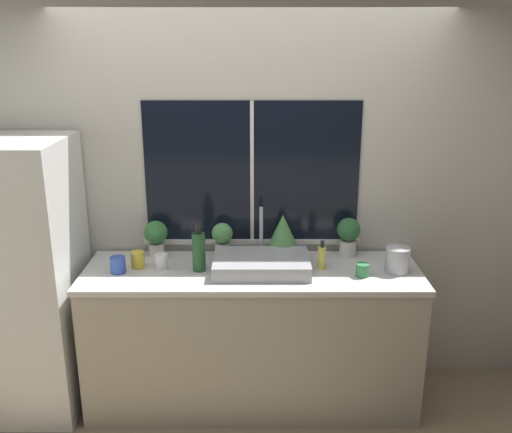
# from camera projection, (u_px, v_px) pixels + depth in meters

# --- Properties ---
(ground_plane) EXTENTS (14.00, 14.00, 0.00)m
(ground_plane) POSITION_uv_depth(u_px,v_px,m) (251.00, 428.00, 3.54)
(ground_plane) COLOR #937F60
(wall_back) EXTENTS (8.00, 0.09, 2.70)m
(wall_back) POSITION_uv_depth(u_px,v_px,m) (251.00, 190.00, 3.81)
(wall_back) COLOR beige
(wall_back) RESTS_ON ground_plane
(wall_right) EXTENTS (0.06, 7.00, 2.70)m
(wall_right) POSITION_uv_depth(u_px,v_px,m) (506.00, 165.00, 4.57)
(wall_right) COLOR beige
(wall_right) RESTS_ON ground_plane
(counter) EXTENTS (2.11, 0.65, 0.93)m
(counter) POSITION_uv_depth(u_px,v_px,m) (251.00, 336.00, 3.70)
(counter) COLOR #B2A893
(counter) RESTS_ON ground_plane
(refrigerator) EXTENTS (0.66, 0.71, 1.76)m
(refrigerator) POSITION_uv_depth(u_px,v_px,m) (23.00, 278.00, 3.57)
(refrigerator) COLOR silver
(refrigerator) RESTS_ON ground_plane
(sink) EXTENTS (0.59, 0.45, 0.34)m
(sink) POSITION_uv_depth(u_px,v_px,m) (261.00, 263.00, 3.54)
(sink) COLOR #ADADB2
(sink) RESTS_ON counter
(potted_plant_far_left) EXTENTS (0.15, 0.15, 0.24)m
(potted_plant_far_left) POSITION_uv_depth(u_px,v_px,m) (155.00, 236.00, 3.76)
(potted_plant_far_left) COLOR silver
(potted_plant_far_left) RESTS_ON counter
(potted_plant_center_left) EXTENTS (0.14, 0.14, 0.23)m
(potted_plant_center_left) POSITION_uv_depth(u_px,v_px,m) (222.00, 237.00, 3.76)
(potted_plant_center_left) COLOR silver
(potted_plant_center_left) RESTS_ON counter
(potted_plant_center_right) EXTENTS (0.18, 0.18, 0.29)m
(potted_plant_center_right) POSITION_uv_depth(u_px,v_px,m) (282.00, 232.00, 3.75)
(potted_plant_center_right) COLOR silver
(potted_plant_center_right) RESTS_ON counter
(potted_plant_far_right) EXTENTS (0.15, 0.15, 0.26)m
(potted_plant_far_right) POSITION_uv_depth(u_px,v_px,m) (348.00, 234.00, 3.75)
(potted_plant_far_right) COLOR silver
(potted_plant_far_right) RESTS_ON counter
(soap_bottle) EXTENTS (0.05, 0.05, 0.18)m
(soap_bottle) POSITION_uv_depth(u_px,v_px,m) (321.00, 257.00, 3.56)
(soap_bottle) COLOR #DBD14C
(soap_bottle) RESTS_ON counter
(bottle_tall) EXTENTS (0.08, 0.08, 0.31)m
(bottle_tall) POSITION_uv_depth(u_px,v_px,m) (198.00, 251.00, 3.52)
(bottle_tall) COLOR #235128
(bottle_tall) RESTS_ON counter
(mug_blue) EXTENTS (0.09, 0.09, 0.10)m
(mug_blue) POSITION_uv_depth(u_px,v_px,m) (117.00, 265.00, 3.51)
(mug_blue) COLOR #3351AD
(mug_blue) RESTS_ON counter
(mug_white) EXTENTS (0.08, 0.08, 0.10)m
(mug_white) POSITION_uv_depth(u_px,v_px,m) (161.00, 261.00, 3.57)
(mug_white) COLOR white
(mug_white) RESTS_ON counter
(mug_green) EXTENTS (0.08, 0.08, 0.08)m
(mug_green) POSITION_uv_depth(u_px,v_px,m) (362.00, 270.00, 3.46)
(mug_green) COLOR #38844C
(mug_green) RESTS_ON counter
(mug_yellow) EXTENTS (0.09, 0.09, 0.10)m
(mug_yellow) POSITION_uv_depth(u_px,v_px,m) (137.00, 260.00, 3.59)
(mug_yellow) COLOR gold
(mug_yellow) RESTS_ON counter
(kettle) EXTENTS (0.15, 0.15, 0.18)m
(kettle) POSITION_uv_depth(u_px,v_px,m) (397.00, 259.00, 3.51)
(kettle) COLOR #B2B2B7
(kettle) RESTS_ON counter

